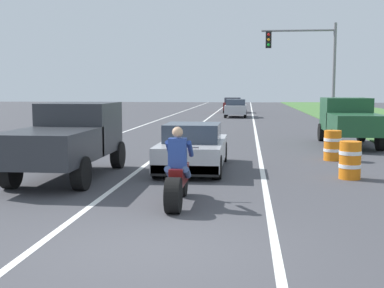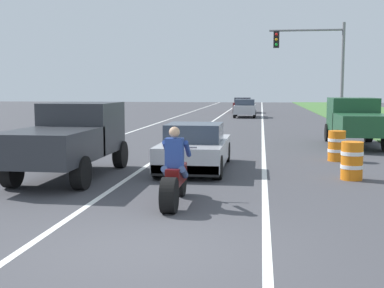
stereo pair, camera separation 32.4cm
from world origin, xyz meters
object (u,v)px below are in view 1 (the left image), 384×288
object	(u,v)px
sports_car_silver	(193,148)
construction_barrel_mid	(332,145)
pickup_truck_right_shoulder_dark_green	(350,119)
traffic_light_mast_near	(312,60)
construction_barrel_nearest	(350,160)
distant_car_far_ahead	(236,108)
pickup_truck_left_lane_dark_grey	(69,136)
distant_car_further_ahead	(233,105)
motorcycle_with_rider	(178,177)

from	to	relation	value
sports_car_silver	construction_barrel_mid	bearing A→B (deg)	27.99
pickup_truck_right_shoulder_dark_green	sports_car_silver	bearing A→B (deg)	-130.16
traffic_light_mast_near	construction_barrel_nearest	world-z (taller)	traffic_light_mast_near
traffic_light_mast_near	distant_car_far_ahead	bearing A→B (deg)	109.15
pickup_truck_left_lane_dark_grey	construction_barrel_nearest	size ratio (longest dim) A/B	4.80
pickup_truck_left_lane_dark_grey	construction_barrel_mid	world-z (taller)	pickup_truck_left_lane_dark_grey
pickup_truck_right_shoulder_dark_green	construction_barrel_mid	world-z (taller)	pickup_truck_right_shoulder_dark_green
pickup_truck_right_shoulder_dark_green	traffic_light_mast_near	size ratio (longest dim) A/B	0.80
pickup_truck_right_shoulder_dark_green	distant_car_far_ahead	distance (m)	21.08
construction_barrel_mid	distant_car_further_ahead	xyz separation A→B (m)	(-4.30, 32.99, 0.27)
construction_barrel_nearest	construction_barrel_mid	size ratio (longest dim) A/B	1.00
pickup_truck_right_shoulder_dark_green	construction_barrel_mid	distance (m)	4.82
pickup_truck_left_lane_dark_grey	distant_car_far_ahead	size ratio (longest dim) A/B	1.20
motorcycle_with_rider	distant_car_further_ahead	distance (m)	39.98
pickup_truck_right_shoulder_dark_green	motorcycle_with_rider	bearing A→B (deg)	-115.98
pickup_truck_right_shoulder_dark_green	distant_car_far_ahead	world-z (taller)	pickup_truck_right_shoulder_dark_green
pickup_truck_right_shoulder_dark_green	distant_car_further_ahead	world-z (taller)	pickup_truck_right_shoulder_dark_green
motorcycle_with_rider	distant_car_far_ahead	world-z (taller)	motorcycle_with_rider
pickup_truck_left_lane_dark_grey	construction_barrel_nearest	xyz separation A→B (m)	(7.44, 0.60, -0.60)
construction_barrel_nearest	traffic_light_mast_near	bearing A→B (deg)	86.96
distant_car_further_ahead	sports_car_silver	bearing A→B (deg)	-90.17
pickup_truck_right_shoulder_dark_green	distant_car_further_ahead	distance (m)	29.00
motorcycle_with_rider	pickup_truck_left_lane_dark_grey	world-z (taller)	pickup_truck_left_lane_dark_grey
sports_car_silver	distant_car_further_ahead	distance (m)	35.33
sports_car_silver	distant_car_far_ahead	size ratio (longest dim) A/B	1.07
sports_car_silver	traffic_light_mast_near	xyz separation A→B (m)	(5.11, 14.30, 3.34)
sports_car_silver	distant_car_further_ahead	xyz separation A→B (m)	(0.10, 35.33, 0.14)
sports_car_silver	pickup_truck_left_lane_dark_grey	distance (m)	3.62
traffic_light_mast_near	pickup_truck_left_lane_dark_grey	bearing A→B (deg)	-117.29
sports_car_silver	construction_barrel_mid	world-z (taller)	sports_car_silver
sports_car_silver	construction_barrel_nearest	size ratio (longest dim) A/B	4.30
pickup_truck_left_lane_dark_grey	construction_barrel_mid	bearing A→B (deg)	28.23
construction_barrel_mid	distant_car_far_ahead	bearing A→B (deg)	98.68
pickup_truck_right_shoulder_dark_green	construction_barrel_nearest	xyz separation A→B (m)	(-1.54, -8.02, -0.60)
construction_barrel_mid	pickup_truck_right_shoulder_dark_green	bearing A→B (deg)	72.67
construction_barrel_nearest	construction_barrel_mid	xyz separation A→B (m)	(0.11, 3.45, 0.00)
pickup_truck_right_shoulder_dark_green	traffic_light_mast_near	distance (m)	7.96
motorcycle_with_rider	traffic_light_mast_near	bearing A→B (deg)	75.46
sports_car_silver	pickup_truck_left_lane_dark_grey	bearing A→B (deg)	-151.45
sports_car_silver	traffic_light_mast_near	bearing A→B (deg)	70.34
motorcycle_with_rider	traffic_light_mast_near	distance (m)	19.87
traffic_light_mast_near	construction_barrel_mid	xyz separation A→B (m)	(-0.71, -11.96, -3.46)
distant_car_further_ahead	traffic_light_mast_near	bearing A→B (deg)	-76.61
traffic_light_mast_near	distant_car_further_ahead	xyz separation A→B (m)	(-5.01, 21.03, -3.19)
motorcycle_with_rider	traffic_light_mast_near	xyz separation A→B (m)	(4.92, 18.95, 3.37)
sports_car_silver	pickup_truck_left_lane_dark_grey	world-z (taller)	pickup_truck_left_lane_dark_grey
construction_barrel_nearest	pickup_truck_left_lane_dark_grey	bearing A→B (deg)	-175.38
motorcycle_with_rider	pickup_truck_left_lane_dark_grey	size ratio (longest dim) A/B	0.46
traffic_light_mast_near	construction_barrel_mid	size ratio (longest dim) A/B	6.00
pickup_truck_right_shoulder_dark_green	distant_car_further_ahead	size ratio (longest dim) A/B	1.20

